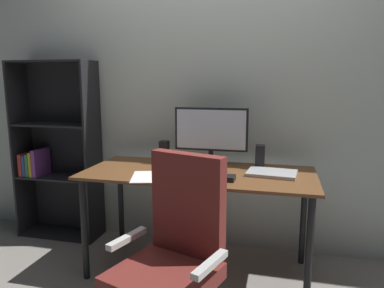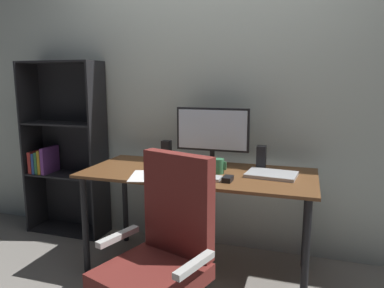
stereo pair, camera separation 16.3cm
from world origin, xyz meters
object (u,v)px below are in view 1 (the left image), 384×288
(coffee_mug, at_px, (219,166))
(speaker_right, at_px, (260,157))
(mouse, at_px, (230,178))
(bookshelf, at_px, (56,152))
(monitor, at_px, (211,133))
(laptop, at_px, (272,173))
(keyboard, at_px, (201,177))
(office_chair, at_px, (173,269))
(desk, at_px, (198,183))
(speaker_left, at_px, (164,152))

(coffee_mug, height_order, speaker_right, speaker_right)
(mouse, height_order, speaker_right, speaker_right)
(coffee_mug, relative_size, bookshelf, 0.07)
(coffee_mug, bearing_deg, monitor, 115.89)
(mouse, bearing_deg, speaker_right, 69.51)
(speaker_right, bearing_deg, laptop, -61.25)
(speaker_right, relative_size, bookshelf, 0.11)
(keyboard, relative_size, office_chair, 0.29)
(keyboard, height_order, speaker_right, speaker_right)
(mouse, height_order, laptop, mouse)
(monitor, bearing_deg, desk, -102.49)
(speaker_left, height_order, office_chair, office_chair)
(coffee_mug, xyz_separation_m, bookshelf, (-1.51, 0.35, -0.04))
(coffee_mug, bearing_deg, bookshelf, 167.07)
(monitor, xyz_separation_m, office_chair, (0.01, -1.02, -0.53))
(office_chair, bearing_deg, speaker_right, 89.68)
(mouse, distance_m, office_chair, 0.73)
(laptop, distance_m, office_chair, 1.00)
(monitor, relative_size, speaker_right, 3.19)
(desk, height_order, mouse, mouse)
(desk, xyz_separation_m, mouse, (0.25, -0.18, 0.10))
(monitor, bearing_deg, laptop, -20.83)
(laptop, relative_size, bookshelf, 0.21)
(keyboard, distance_m, bookshelf, 1.50)
(keyboard, bearing_deg, monitor, 91.03)
(laptop, bearing_deg, bookshelf, 176.53)
(laptop, height_order, speaker_right, speaker_right)
(mouse, relative_size, coffee_mug, 0.96)
(office_chair, bearing_deg, desk, 112.71)
(bookshelf, bearing_deg, monitor, -5.62)
(laptop, bearing_deg, office_chair, -111.13)
(speaker_left, relative_size, speaker_right, 1.00)
(keyboard, bearing_deg, coffee_mug, 61.15)
(coffee_mug, relative_size, speaker_left, 0.59)
(bookshelf, bearing_deg, coffee_mug, -12.93)
(speaker_right, distance_m, bookshelf, 1.77)
(monitor, bearing_deg, office_chair, -89.27)
(mouse, relative_size, speaker_left, 0.56)
(monitor, bearing_deg, speaker_left, -178.75)
(desk, bearing_deg, laptop, 4.25)
(keyboard, relative_size, speaker_left, 1.71)
(mouse, distance_m, laptop, 0.33)
(office_chair, bearing_deg, laptop, 81.42)
(monitor, relative_size, coffee_mug, 5.39)
(mouse, bearing_deg, speaker_left, 148.47)
(monitor, distance_m, laptop, 0.54)
(laptop, xyz_separation_m, speaker_left, (-0.81, 0.16, 0.07))
(office_chair, bearing_deg, keyboard, 108.91)
(monitor, relative_size, bookshelf, 0.36)
(speaker_left, relative_size, bookshelf, 0.11)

